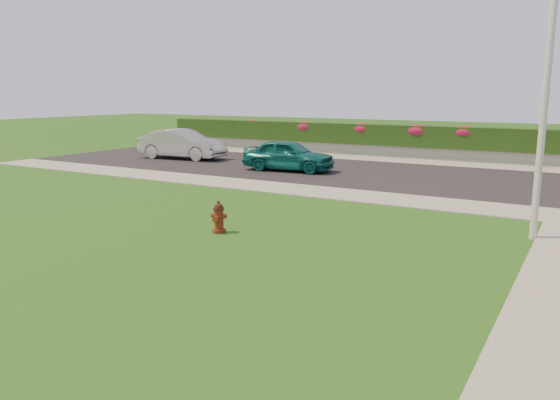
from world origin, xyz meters
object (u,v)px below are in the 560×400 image
Objects in this scene: fire_hydrant at (219,218)px; sedan_silver at (182,144)px; sedan_teal at (289,155)px; utility_pole at (544,115)px.

fire_hydrant is 15.36m from sedan_silver.
sedan_silver reaches higher than sedan_teal.
sedan_teal reaches higher than fire_hydrant.
sedan_teal is (-3.71, 10.05, 0.34)m from fire_hydrant.
sedan_silver is (-10.58, 11.13, 0.42)m from fire_hydrant.
sedan_teal is at bearing 146.81° from utility_pole.
fire_hydrant is 0.14× the size of utility_pole.
utility_pole is at bearing 16.88° from fire_hydrant.
sedan_silver is at bearing 155.44° from utility_pole.
utility_pole is (17.29, -7.90, 2.09)m from sedan_silver.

